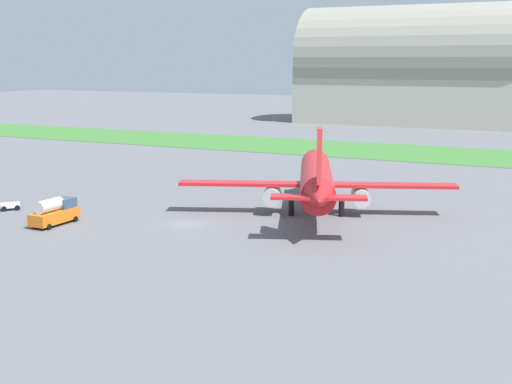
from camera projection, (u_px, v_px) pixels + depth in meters
The scene contains 6 objects.
ground_plane at pixel (188, 224), 82.64m from camera, with size 600.00×600.00×0.00m, color slate.
grass_taxiway_strip at pixel (368, 150), 150.67m from camera, with size 360.00×28.00×0.08m, color #3D7533.
airplane_midfield_jet at pixel (317, 180), 87.01m from camera, with size 33.89×33.65×12.53m.
fuel_truck_near_gate at pixel (55, 212), 81.93m from camera, with size 2.72×6.53×3.29m.
baggage_cart_midfield at pixel (10, 206), 90.24m from camera, with size 2.89×2.94×0.90m.
hangar_distant at pixel (408, 70), 213.63m from camera, with size 66.76×31.96×36.68m.
Camera 1 is at (42.25, -68.95, 19.36)m, focal length 47.78 mm.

